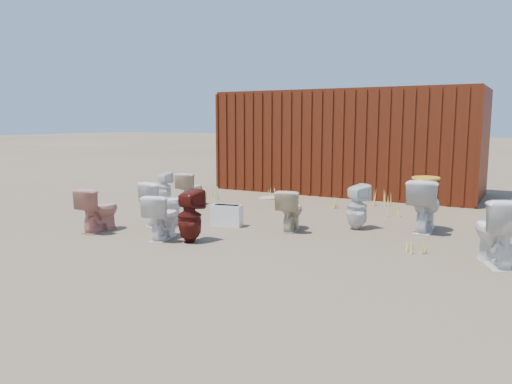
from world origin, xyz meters
The scene contains 22 objects.
ground centered at (0.00, 0.00, 0.00)m, with size 100.00×100.00×0.00m, color brown.
shipping_container centered at (0.00, 5.20, 1.20)m, with size 6.00×2.40×2.40m, color #49180C.
toilet_front_a centered at (-1.31, -0.15, 0.37)m, with size 0.41×0.72×0.73m, color white.
toilet_front_pink centered at (-1.90, -0.98, 0.35)m, with size 0.39×0.68×0.69m, color tan.
toilet_front_c centered at (-0.72, -0.90, 0.33)m, with size 0.37×0.64×0.66m, color white.
toilet_front_maroon centered at (-0.24, -0.88, 0.37)m, with size 0.34×0.34×0.75m, color #50130D.
toilet_front_e centered at (3.60, 0.00, 0.41)m, with size 0.46×0.81×0.82m, color white.
toilet_back_a centered at (-2.83, 1.70, 0.32)m, with size 0.29×0.29×0.64m, color white.
toilet_back_beige_left centered at (-2.07, 1.61, 0.34)m, with size 0.38×0.67×0.68m, color beige.
toilet_back_beige_right centered at (0.66, 0.52, 0.32)m, with size 0.36×0.64×0.65m, color beige.
toilet_back_yellowlid centered at (2.50, 1.48, 0.41)m, with size 0.46×0.80×0.82m, color white.
toilet_back_e centered at (1.54, 1.10, 0.36)m, with size 0.32×0.33×0.72m, color white.
yellow_lid centered at (2.50, 1.48, 0.83)m, with size 0.42×0.52×0.03m, color gold.
loose_tank centered at (-0.38, 0.30, 0.17)m, with size 0.50×0.20×0.35m, color white.
loose_lid_near centered at (-1.14, 3.20, 0.01)m, with size 0.38×0.49×0.02m, color #C8B891.
loose_lid_far centered at (-2.57, 2.14, 0.01)m, with size 0.36×0.47×0.02m, color beige.
weed_clump_a centered at (-2.15, 2.60, 0.14)m, with size 0.36×0.36×0.28m, color #CCBF51.
weed_clump_b centered at (0.56, 2.71, 0.12)m, with size 0.32×0.32×0.24m, color #CCBF51.
weed_clump_c centered at (1.73, 2.48, 0.14)m, with size 0.36×0.36×0.28m, color #CCBF51.
weed_clump_d centered at (-1.15, 3.50, 0.11)m, with size 0.30×0.30×0.23m, color #CCBF51.
weed_clump_e centered at (1.32, 3.50, 0.17)m, with size 0.34×0.34×0.34m, color #CCBF51.
weed_clump_f centered at (2.66, 0.12, 0.10)m, with size 0.28×0.28×0.21m, color #CCBF51.
Camera 1 is at (3.93, -6.43, 1.71)m, focal length 35.00 mm.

